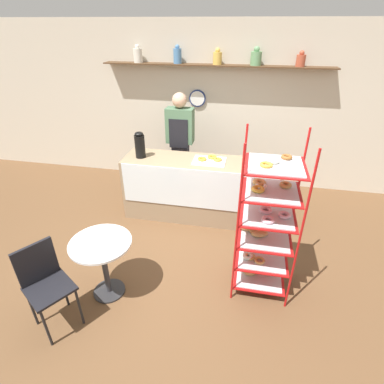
% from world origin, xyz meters
% --- Properties ---
extents(ground_plane, '(14.00, 14.00, 0.00)m').
position_xyz_m(ground_plane, '(0.00, 0.00, 0.00)').
color(ground_plane, brown).
extents(back_wall, '(10.00, 0.30, 2.70)m').
position_xyz_m(back_wall, '(-0.00, 2.33, 1.37)').
color(back_wall, beige).
rests_on(back_wall, ground_plane).
extents(display_counter, '(2.25, 0.62, 0.92)m').
position_xyz_m(display_counter, '(0.00, 1.02, 0.46)').
color(display_counter, '#937A5B').
rests_on(display_counter, ground_plane).
extents(pastry_rack, '(0.59, 0.56, 1.79)m').
position_xyz_m(pastry_rack, '(0.88, -0.23, 0.78)').
color(pastry_rack, '#B71414').
rests_on(pastry_rack, ground_plane).
extents(person_worker, '(0.42, 0.23, 1.73)m').
position_xyz_m(person_worker, '(-0.44, 1.60, 0.95)').
color(person_worker, '#282833').
rests_on(person_worker, ground_plane).
extents(cafe_table, '(0.63, 0.63, 0.70)m').
position_xyz_m(cafe_table, '(-0.74, -0.69, 0.53)').
color(cafe_table, '#262628').
rests_on(cafe_table, ground_plane).
extents(cafe_chair, '(0.52, 0.52, 0.90)m').
position_xyz_m(cafe_chair, '(-1.11, -1.12, 0.56)').
color(cafe_chair, black).
rests_on(cafe_chair, ground_plane).
extents(coffee_carafe, '(0.14, 0.14, 0.38)m').
position_xyz_m(coffee_carafe, '(-0.88, 0.98, 1.11)').
color(coffee_carafe, black).
rests_on(coffee_carafe, display_counter).
extents(donut_tray_counter, '(0.46, 0.35, 0.05)m').
position_xyz_m(donut_tray_counter, '(0.12, 1.04, 0.94)').
color(donut_tray_counter, white).
rests_on(donut_tray_counter, display_counter).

